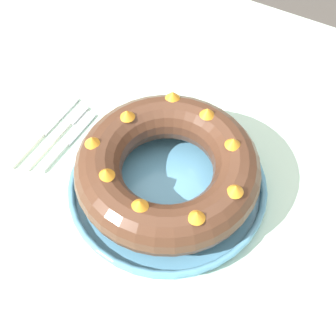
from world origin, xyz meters
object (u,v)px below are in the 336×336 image
Objects in this scene: serving_dish at (168,186)px; cake_knife at (64,145)px; bundt_cake at (168,168)px; fork at (61,132)px; serving_knife at (40,135)px.

serving_dish is 2.14× the size of cake_knife.
fork is (-0.25, 0.01, -0.07)m from bundt_cake.
cake_knife is at bearing -177.15° from serving_dish.
bundt_cake reaches higher than cake_knife.
serving_dish reaches higher than fork.
bundt_cake reaches higher than serving_knife.
fork is 1.11× the size of cake_knife.
fork is at bearing 177.07° from bundt_cake.
bundt_cake reaches higher than serving_dish.
serving_dish is at bearing 8.50° from cake_knife.
bundt_cake is at bearing -3.00° from fork.
serving_knife is at bearing -169.91° from cake_knife.
serving_dish is at bearing -3.00° from fork.
serving_knife is at bearing -176.83° from serving_dish.
serving_dish is 1.93× the size of fork.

